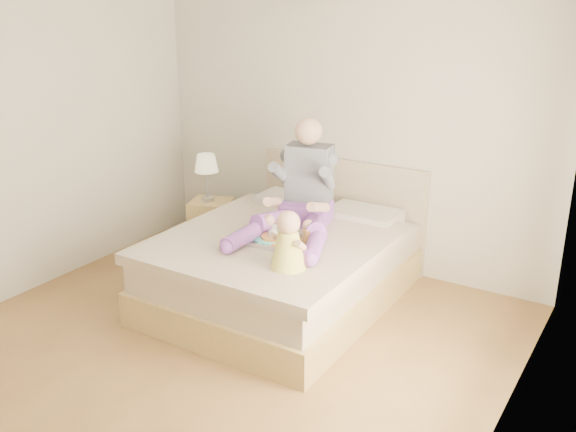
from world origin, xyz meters
The scene contains 7 objects.
room centered at (0.08, 0.01, 1.51)m, with size 4.02×4.22×2.71m.
bed centered at (0.00, 1.08, 0.32)m, with size 1.70×2.18×1.00m.
nightstand centered at (-1.27, 1.66, 0.24)m, with size 0.49×0.47×0.49m.
lamp centered at (-1.29, 1.64, 0.85)m, with size 0.23×0.23×0.48m.
adult centered at (0.06, 1.20, 0.88)m, with size 0.81×1.19×0.93m.
tray centered at (0.12, 0.82, 0.64)m, with size 0.49×0.40×0.13m.
baby centered at (0.41, 0.46, 0.78)m, with size 0.28×0.39×0.43m.
Camera 1 is at (2.64, -3.14, 2.51)m, focal length 40.00 mm.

